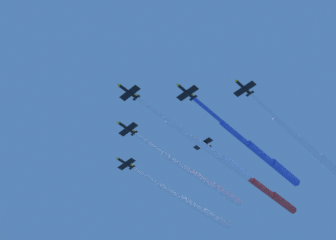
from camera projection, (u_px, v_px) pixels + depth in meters
jet_lead at (212, 151)px, 185.73m from camera, size 55.94×55.94×3.71m
jet_port_inner at (263, 156)px, 187.45m from camera, size 60.24×57.67×3.72m
jet_starboard_inner at (205, 181)px, 202.43m from camera, size 58.33×56.94×3.83m
jet_port_mid at (312, 151)px, 188.11m from camera, size 59.20×57.59×3.73m
jet_starboard_mid at (196, 207)px, 215.68m from camera, size 56.83×55.16×3.82m
jet_port_outer at (265, 190)px, 209.27m from camera, size 56.24×54.58×3.72m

